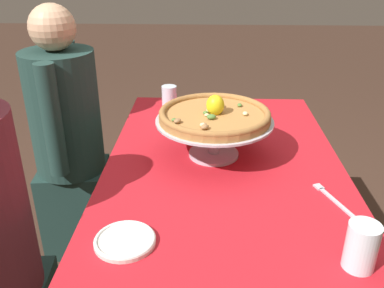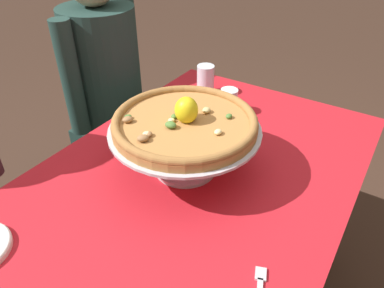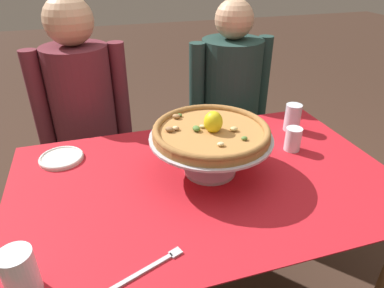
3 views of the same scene
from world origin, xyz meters
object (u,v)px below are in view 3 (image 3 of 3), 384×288
at_px(pizza_stand, 211,146).
at_px(pizza, 211,131).
at_px(side_plate, 61,158).
at_px(dinner_fork, 150,267).
at_px(water_glass_back_right, 292,119).
at_px(diner_left, 87,133).
at_px(water_glass_front_left, 21,276).
at_px(diner_right, 229,118).
at_px(water_glass_side_right, 293,141).

distance_m(pizza_stand, pizza, 0.06).
height_order(side_plate, dinner_fork, side_plate).
xyz_separation_m(water_glass_back_right, diner_left, (-0.88, 0.49, -0.18)).
height_order(water_glass_front_left, side_plate, water_glass_front_left).
height_order(dinner_fork, diner_left, diner_left).
bearing_deg(diner_right, diner_left, 178.89).
bearing_deg(water_glass_back_right, water_glass_front_left, -151.96).
xyz_separation_m(pizza_stand, water_glass_side_right, (0.37, 0.05, -0.07)).
distance_m(water_glass_side_right, water_glass_back_right, 0.18).
height_order(pizza, side_plate, pizza).
bearing_deg(diner_left, pizza_stand, -58.63).
bearing_deg(water_glass_side_right, pizza_stand, -172.22).
height_order(water_glass_front_left, diner_left, diner_left).
xyz_separation_m(water_glass_back_right, dinner_fork, (-0.75, -0.57, -0.05)).
distance_m(water_glass_front_left, side_plate, 0.59).
distance_m(water_glass_side_right, side_plate, 0.90).
bearing_deg(pizza_stand, pizza, 141.34).
bearing_deg(pizza, dinner_fork, -128.32).
height_order(water_glass_front_left, water_glass_back_right, water_glass_front_left).
relative_size(water_glass_back_right, dinner_fork, 0.58).
xyz_separation_m(water_glass_side_right, water_glass_back_right, (0.09, 0.15, 0.01)).
bearing_deg(water_glass_front_left, side_plate, 83.65).
relative_size(pizza, water_glass_side_right, 4.24).
bearing_deg(water_glass_front_left, dinner_fork, -3.76).
distance_m(pizza_stand, diner_left, 0.84).
height_order(pizza, water_glass_back_right, pizza).
bearing_deg(water_glass_back_right, pizza_stand, -155.81).
height_order(pizza, diner_right, diner_right).
xyz_separation_m(water_glass_side_right, diner_right, (-0.01, 0.63, -0.18)).
relative_size(water_glass_side_right, diner_left, 0.07).
distance_m(water_glass_back_right, side_plate, 0.97).
distance_m(dinner_fork, diner_right, 1.24).
height_order(side_plate, diner_left, diner_left).
bearing_deg(dinner_fork, water_glass_back_right, 37.45).
xyz_separation_m(pizza, side_plate, (-0.52, 0.24, -0.15)).
bearing_deg(water_glass_back_right, dinner_fork, -142.55).
distance_m(pizza, water_glass_back_right, 0.51).
bearing_deg(diner_left, dinner_fork, -82.90).
distance_m(water_glass_front_left, water_glass_side_right, 1.03).
bearing_deg(side_plate, water_glass_front_left, -96.35).
bearing_deg(pizza, diner_left, 121.36).
distance_m(pizza, dinner_fork, 0.49).
bearing_deg(water_glass_front_left, pizza_stand, 30.88).
relative_size(water_glass_side_right, diner_right, 0.08).
bearing_deg(water_glass_back_right, diner_right, 101.53).
relative_size(pizza, diner_right, 0.33).
xyz_separation_m(dinner_fork, diner_right, (0.65, 1.04, -0.15)).
xyz_separation_m(pizza, diner_left, (-0.42, 0.69, -0.29)).
height_order(water_glass_side_right, side_plate, water_glass_side_right).
xyz_separation_m(pizza_stand, water_glass_front_left, (-0.58, -0.35, -0.05)).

